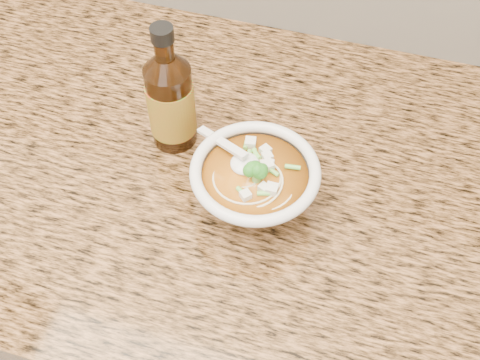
# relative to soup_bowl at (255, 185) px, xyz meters

# --- Properties ---
(cabinet) EXTENTS (4.00, 0.65, 0.86)m
(cabinet) POSITION_rel_soup_bowl_xyz_m (-0.32, 0.06, -0.51)
(cabinet) COLOR #34190F
(cabinet) RESTS_ON ground
(counter_slab) EXTENTS (4.00, 0.68, 0.04)m
(counter_slab) POSITION_rel_soup_bowl_xyz_m (-0.32, 0.06, -0.06)
(counter_slab) COLOR #976237
(counter_slab) RESTS_ON cabinet
(soup_bowl) EXTENTS (0.18, 0.17, 0.09)m
(soup_bowl) POSITION_rel_soup_bowl_xyz_m (0.00, 0.00, 0.00)
(soup_bowl) COLOR white
(soup_bowl) RESTS_ON counter_slab
(hot_sauce_bottle) EXTENTS (0.07, 0.07, 0.20)m
(hot_sauce_bottle) POSITION_rel_soup_bowl_xyz_m (-0.14, 0.08, 0.04)
(hot_sauce_bottle) COLOR #331907
(hot_sauce_bottle) RESTS_ON counter_slab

